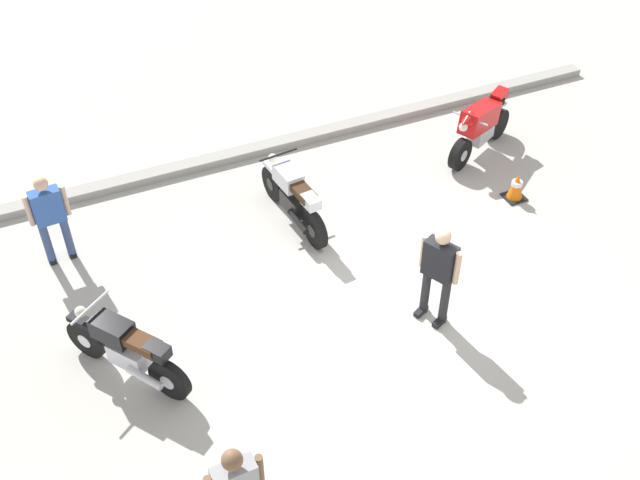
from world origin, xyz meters
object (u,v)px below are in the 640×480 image
motorcycle_black_cruiser (126,349)px  person_in_black_shirt (439,269)px  motorcycle_silver_cruiser (293,197)px  traffic_cone (516,186)px  person_in_blue_shirt (50,215)px  motorcycle_red_sportbike (480,125)px

motorcycle_black_cruiser → person_in_black_shirt: size_ratio=1.05×
motorcycle_silver_cruiser → person_in_black_shirt: 3.09m
traffic_cone → person_in_black_shirt: bearing=-145.9°
person_in_blue_shirt → motorcycle_red_sportbike: bearing=-95.1°
motorcycle_red_sportbike → motorcycle_black_cruiser: 7.75m
person_in_black_shirt → person_in_blue_shirt: person_in_black_shirt is taller
motorcycle_black_cruiser → person_in_blue_shirt: size_ratio=1.08×
person_in_black_shirt → traffic_cone: 3.42m
motorcycle_red_sportbike → person_in_blue_shirt: 7.76m
person_in_blue_shirt → traffic_cone: person_in_blue_shirt is taller
motorcycle_red_sportbike → person_in_black_shirt: bearing=21.7°
motorcycle_red_sportbike → person_in_black_shirt: person_in_black_shirt is taller
motorcycle_black_cruiser → person_in_blue_shirt: bearing=-26.9°
motorcycle_red_sportbike → traffic_cone: size_ratio=3.44×
motorcycle_silver_cruiser → traffic_cone: (3.80, -1.01, -0.26)m
motorcycle_black_cruiser → person_in_black_shirt: (4.36, -0.75, 0.44)m
person_in_black_shirt → motorcycle_red_sportbike: bearing=-157.4°
motorcycle_red_sportbike → person_in_black_shirt: 4.48m
person_in_black_shirt → traffic_cone: person_in_black_shirt is taller
person_in_blue_shirt → traffic_cone: bearing=-106.1°
motorcycle_silver_cruiser → person_in_blue_shirt: (-3.77, 0.63, 0.40)m
traffic_cone → motorcycle_silver_cruiser: bearing=165.2°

